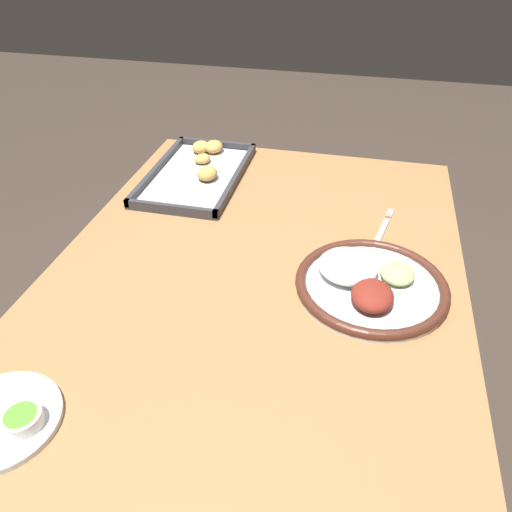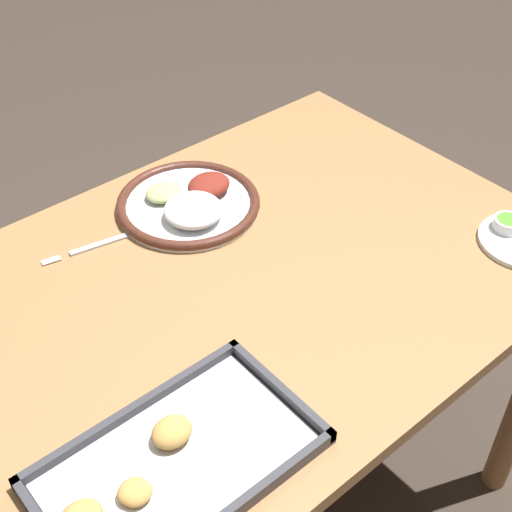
% 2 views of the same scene
% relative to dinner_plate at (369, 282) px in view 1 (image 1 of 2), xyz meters
% --- Properties ---
extents(ground_plane, '(8.00, 8.00, 0.00)m').
position_rel_dinner_plate_xyz_m(ground_plane, '(0.02, 0.22, -0.79)').
color(ground_plane, '#382D26').
extents(dining_table, '(1.11, 0.81, 0.77)m').
position_rel_dinner_plate_xyz_m(dining_table, '(0.02, 0.22, -0.14)').
color(dining_table, olive).
rests_on(dining_table, ground_plane).
extents(dinner_plate, '(0.28, 0.28, 0.05)m').
position_rel_dinner_plate_xyz_m(dinner_plate, '(0.00, 0.00, 0.00)').
color(dinner_plate, silver).
rests_on(dinner_plate, dining_table).
extents(fork, '(0.20, 0.05, 0.00)m').
position_rel_dinner_plate_xyz_m(fork, '(0.19, -0.02, -0.01)').
color(fork, '#B2B2B7').
rests_on(fork, dining_table).
extents(saucer_plate, '(0.17, 0.17, 0.04)m').
position_rel_dinner_plate_xyz_m(saucer_plate, '(-0.41, 0.49, -0.00)').
color(saucer_plate, silver).
rests_on(saucer_plate, dining_table).
extents(baking_tray, '(0.38, 0.23, 0.04)m').
position_rel_dinner_plate_xyz_m(baking_tray, '(0.38, 0.46, -0.00)').
color(baking_tray, '#333338').
rests_on(baking_tray, dining_table).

